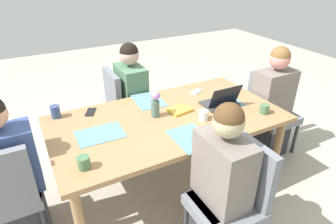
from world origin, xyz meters
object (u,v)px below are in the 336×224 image
coffee_mug_centre_right (84,163)px  chair_head_left_left_near (5,194)px  person_near_left_mid (221,190)px  phone_silver (196,92)px  laptop_head_right_left_far (221,101)px  person_far_right_near (132,103)px  flower_vase (155,103)px  phone_black (91,112)px  coffee_mug_near_right (55,112)px  chair_far_right_near (124,105)px  chair_head_right_left_far (269,107)px  coffee_mug_centre_left (204,115)px  book_red_cover (180,110)px  chair_near_left_mid (234,195)px  person_head_right_left_far (270,109)px  coffee_mug_near_left (265,109)px  dining_table (168,124)px  person_head_left_left_near (13,181)px

coffee_mug_centre_right → chair_head_left_left_near: bearing=151.2°
person_near_left_mid → phone_silver: size_ratio=7.97×
person_near_left_mid → laptop_head_right_left_far: person_near_left_mid is taller
person_far_right_near → flower_vase: (-0.06, -0.71, 0.33)m
flower_vase → phone_black: 0.60m
coffee_mug_near_right → chair_far_right_near: bearing=27.5°
chair_far_right_near → phone_silver: chair_far_right_near is taller
flower_vase → phone_silver: flower_vase is taller
person_near_left_mid → chair_head_right_left_far: person_near_left_mid is taller
chair_head_right_left_far → coffee_mug_centre_left: 1.09m
person_near_left_mid → phone_black: person_near_left_mid is taller
coffee_mug_centre_right → book_red_cover: coffee_mug_centre_right is taller
chair_head_right_left_far → coffee_mug_near_right: size_ratio=8.30×
chair_near_left_mid → chair_head_right_left_far: bearing=35.8°
person_head_right_left_far → flower_vase: size_ratio=5.09×
coffee_mug_centre_left → phone_silver: (0.26, 0.50, -0.04)m
person_head_right_left_far → coffee_mug_centre_left: person_head_right_left_far is taller
laptop_head_right_left_far → coffee_mug_centre_right: bearing=-167.3°
chair_near_left_mid → book_red_cover: 0.89m
coffee_mug_near_left → phone_silver: size_ratio=0.54×
dining_table → book_red_cover: size_ratio=9.85×
chair_head_right_left_far → person_head_left_left_near: bearing=-179.5°
chair_far_right_near → coffee_mug_near_right: 0.88m
coffee_mug_centre_right → person_head_left_left_near: bearing=141.9°
dining_table → phone_silver: 0.60m
chair_near_left_mid → coffee_mug_near_right: bearing=126.1°
person_head_left_left_near → coffee_mug_near_left: bearing=-9.9°
dining_table → phone_silver: (0.50, 0.32, 0.08)m
chair_head_left_left_near → flower_vase: (1.23, 0.12, 0.36)m
chair_head_left_left_near → flower_vase: bearing=5.6°
laptop_head_right_left_far → coffee_mug_near_left: laptop_head_right_left_far is taller
coffee_mug_near_left → coffee_mug_centre_left: coffee_mug_centre_left is taller
person_near_left_mid → phone_silver: (0.49, 1.08, 0.21)m
dining_table → chair_head_right_left_far: bearing=1.9°
coffee_mug_near_right → chair_near_left_mid: bearing=-53.9°
phone_silver → book_red_cover: bearing=-169.4°
flower_vase → laptop_head_right_left_far: size_ratio=0.73×
person_head_right_left_far → phone_silver: 0.82m
coffee_mug_centre_left → chair_head_right_left_far: bearing=12.1°
person_near_left_mid → chair_head_right_left_far: (1.26, 0.80, -0.03)m
person_near_left_mid → laptop_head_right_left_far: size_ratio=3.73×
dining_table → coffee_mug_near_left: (0.78, -0.33, 0.11)m
person_near_left_mid → book_red_cover: 0.84m
book_red_cover → person_near_left_mid: bearing=-108.2°
coffee_mug_near_left → book_red_cover: size_ratio=0.41×
flower_vase → coffee_mug_centre_left: size_ratio=2.77×
coffee_mug_near_left → coffee_mug_centre_right: 1.58m
phone_silver → person_head_left_left_near: bearing=161.7°
phone_silver → person_far_right_near: bearing=111.3°
chair_near_left_mid → flower_vase: 0.97m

